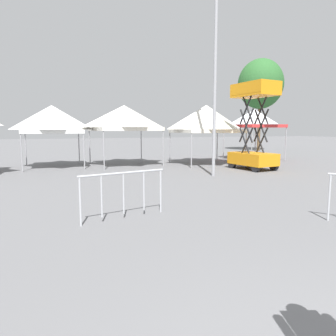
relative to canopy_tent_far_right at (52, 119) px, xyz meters
name	(u,v)px	position (x,y,z in m)	size (l,w,h in m)	color
canopy_tent_far_right	(52,119)	(0.00, 0.00, 0.00)	(3.12, 3.12, 3.28)	#9E9EA3
canopy_tent_behind_right	(124,118)	(3.79, -0.50, 0.10)	(3.64, 3.64, 3.36)	#9E9EA3
canopy_tent_right_of_center	(206,119)	(8.33, -1.74, 0.08)	(3.63, 3.63, 3.42)	#9E9EA3
canopy_tent_behind_center	(255,118)	(12.67, -0.57, 0.19)	(3.20, 3.20, 3.34)	#9E9EA3
scissor_lift	(253,144)	(9.29, -4.85, -1.26)	(1.61, 2.42, 4.29)	black
light_pole_near_lift	(216,43)	(6.29, -6.03, 3.03)	(0.36, 0.36, 9.99)	#9E9EA3
tree_behind_tents_right	(261,84)	(18.21, 5.82, 3.57)	(4.08, 4.08, 8.37)	brown
crowd_barrier_by_lift	(123,186)	(1.04, -10.88, -1.79)	(2.07, 0.47, 1.08)	#B7BABF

